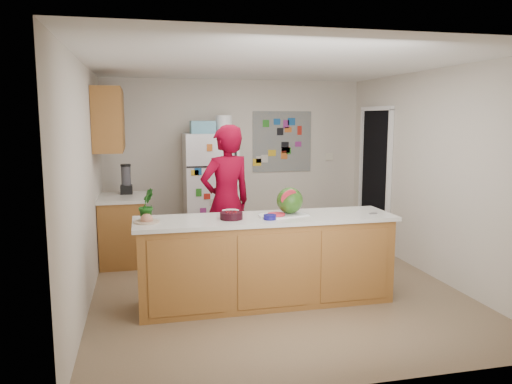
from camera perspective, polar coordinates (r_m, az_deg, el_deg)
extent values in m
cube|color=brown|center=(5.89, 1.85, -10.72)|extent=(4.00, 4.50, 0.02)
cube|color=beige|center=(7.80, -2.38, 3.51)|extent=(4.00, 0.02, 2.50)
cube|color=beige|center=(5.45, -18.99, 0.88)|extent=(0.02, 4.50, 2.50)
cube|color=beige|center=(6.42, 19.54, 1.95)|extent=(0.02, 4.50, 2.50)
cube|color=white|center=(5.59, 1.97, 14.47)|extent=(4.00, 4.50, 0.02)
cube|color=black|center=(7.69, 13.50, 1.49)|extent=(0.03, 0.85, 2.04)
cube|color=brown|center=(5.24, 1.15, -7.99)|extent=(2.60, 0.62, 0.88)
cube|color=silver|center=(5.13, 1.17, -3.06)|extent=(2.68, 0.70, 0.04)
cube|color=brown|center=(6.89, -14.87, -4.34)|extent=(0.60, 0.80, 0.86)
cube|color=silver|center=(6.81, -15.02, -0.64)|extent=(0.64, 0.84, 0.04)
cube|color=brown|center=(6.68, -16.50, 7.92)|extent=(0.35, 1.00, 0.80)
cube|color=silver|center=(7.40, -5.24, 0.09)|extent=(0.75, 0.70, 1.70)
cube|color=#5999B2|center=(7.31, -6.12, 7.38)|extent=(0.35, 0.28, 0.18)
cube|color=slate|center=(7.93, 3.00, 5.76)|extent=(0.95, 0.01, 0.95)
imported|color=maroon|center=(5.97, -3.42, -1.19)|extent=(0.79, 0.65, 1.85)
cylinder|color=black|center=(6.99, -14.62, 1.34)|extent=(0.13, 0.13, 0.38)
cube|color=silver|center=(5.21, 3.29, -2.60)|extent=(0.49, 0.42, 0.01)
sphere|color=#274F13|center=(5.22, 3.88, -0.98)|extent=(0.28, 0.28, 0.28)
cylinder|color=red|center=(5.13, 2.31, -2.57)|extent=(0.18, 0.18, 0.02)
cylinder|color=black|center=(5.01, -2.84, -2.72)|extent=(0.27, 0.27, 0.07)
cylinder|color=white|center=(5.16, -2.91, -2.43)|extent=(0.22, 0.22, 0.06)
cylinder|color=#100C62|center=(4.98, 1.59, -2.88)|extent=(0.16, 0.16, 0.05)
cylinder|color=beige|center=(4.96, -12.38, -3.34)|extent=(0.32, 0.32, 0.02)
cube|color=white|center=(5.11, 1.38, -2.76)|extent=(0.19, 0.17, 0.02)
cube|color=gray|center=(5.41, 13.23, -2.40)|extent=(0.09, 0.04, 0.01)
imported|color=#0B3F0A|center=(5.00, -12.44, -1.47)|extent=(0.18, 0.20, 0.32)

